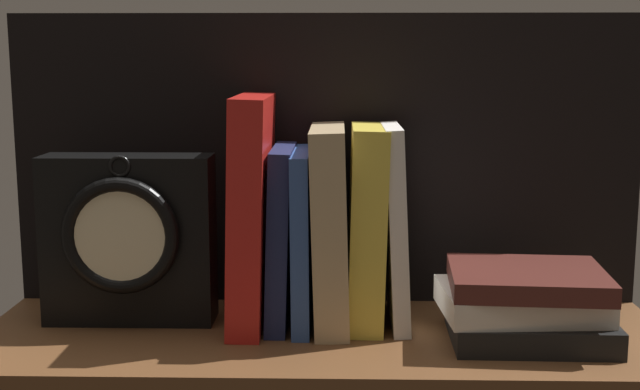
{
  "coord_description": "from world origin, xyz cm",
  "views": [
    {
      "loc": [
        1.62,
        -86.61,
        29.82
      ],
      "look_at": [
        -0.51,
        3.87,
        14.48
      ],
      "focal_mm": 46.78,
      "sensor_mm": 36.0,
      "label": 1
    }
  ],
  "objects_px": {
    "book_stack_side": "(526,304)",
    "book_yellow_seinlanguage": "(367,226)",
    "book_red_requiem": "(252,211)",
    "book_blue_modern": "(302,237)",
    "book_tan_shortstories": "(330,226)",
    "book_white_catcher": "(395,226)",
    "framed_clock": "(128,238)",
    "book_navy_bierce": "(281,236)"
  },
  "relations": [
    {
      "from": "book_tan_shortstories",
      "to": "book_stack_side",
      "type": "relative_size",
      "value": 1.23
    },
    {
      "from": "book_yellow_seinlanguage",
      "to": "book_white_catcher",
      "type": "distance_m",
      "value": 0.03
    },
    {
      "from": "book_tan_shortstories",
      "to": "book_yellow_seinlanguage",
      "type": "bearing_deg",
      "value": 0.0
    },
    {
      "from": "book_blue_modern",
      "to": "book_yellow_seinlanguage",
      "type": "relative_size",
      "value": 0.88
    },
    {
      "from": "book_red_requiem",
      "to": "book_tan_shortstories",
      "type": "height_order",
      "value": "book_red_requiem"
    },
    {
      "from": "framed_clock",
      "to": "book_red_requiem",
      "type": "bearing_deg",
      "value": 2.33
    },
    {
      "from": "book_blue_modern",
      "to": "book_white_catcher",
      "type": "xyz_separation_m",
      "value": [
        0.1,
        0.0,
        0.01
      ]
    },
    {
      "from": "book_navy_bierce",
      "to": "book_blue_modern",
      "type": "relative_size",
      "value": 1.02
    },
    {
      "from": "book_tan_shortstories",
      "to": "framed_clock",
      "type": "relative_size",
      "value": 1.14
    },
    {
      "from": "book_yellow_seinlanguage",
      "to": "book_white_catcher",
      "type": "bearing_deg",
      "value": 0.0
    },
    {
      "from": "book_navy_bierce",
      "to": "framed_clock",
      "type": "height_order",
      "value": "book_navy_bierce"
    },
    {
      "from": "book_red_requiem",
      "to": "framed_clock",
      "type": "distance_m",
      "value": 0.14
    },
    {
      "from": "book_red_requiem",
      "to": "book_white_catcher",
      "type": "height_order",
      "value": "book_red_requiem"
    },
    {
      "from": "book_yellow_seinlanguage",
      "to": "book_stack_side",
      "type": "relative_size",
      "value": 1.23
    },
    {
      "from": "book_blue_modern",
      "to": "book_yellow_seinlanguage",
      "type": "distance_m",
      "value": 0.07
    },
    {
      "from": "book_tan_shortstories",
      "to": "book_white_catcher",
      "type": "xyz_separation_m",
      "value": [
        0.07,
        0.0,
        0.0
      ]
    },
    {
      "from": "framed_clock",
      "to": "book_stack_side",
      "type": "xyz_separation_m",
      "value": [
        0.43,
        -0.05,
        -0.06
      ]
    },
    {
      "from": "book_red_requiem",
      "to": "book_stack_side",
      "type": "height_order",
      "value": "book_red_requiem"
    },
    {
      "from": "book_blue_modern",
      "to": "framed_clock",
      "type": "height_order",
      "value": "book_blue_modern"
    },
    {
      "from": "book_yellow_seinlanguage",
      "to": "book_navy_bierce",
      "type": "bearing_deg",
      "value": 180.0
    },
    {
      "from": "book_stack_side",
      "to": "framed_clock",
      "type": "bearing_deg",
      "value": 173.27
    },
    {
      "from": "book_stack_side",
      "to": "book_yellow_seinlanguage",
      "type": "bearing_deg",
      "value": 161.22
    },
    {
      "from": "book_blue_modern",
      "to": "book_tan_shortstories",
      "type": "relative_size",
      "value": 0.88
    },
    {
      "from": "book_tan_shortstories",
      "to": "book_stack_side",
      "type": "distance_m",
      "value": 0.23
    },
    {
      "from": "framed_clock",
      "to": "book_white_catcher",
      "type": "bearing_deg",
      "value": 1.08
    },
    {
      "from": "book_white_catcher",
      "to": "book_stack_side",
      "type": "height_order",
      "value": "book_white_catcher"
    },
    {
      "from": "book_yellow_seinlanguage",
      "to": "book_red_requiem",
      "type": "bearing_deg",
      "value": 180.0
    },
    {
      "from": "framed_clock",
      "to": "book_yellow_seinlanguage",
      "type": "bearing_deg",
      "value": 1.21
    },
    {
      "from": "book_blue_modern",
      "to": "book_tan_shortstories",
      "type": "distance_m",
      "value": 0.03
    },
    {
      "from": "book_tan_shortstories",
      "to": "book_stack_side",
      "type": "bearing_deg",
      "value": -15.28
    },
    {
      "from": "book_yellow_seinlanguage",
      "to": "book_white_catcher",
      "type": "relative_size",
      "value": 1.0
    },
    {
      "from": "book_red_requiem",
      "to": "book_blue_modern",
      "type": "distance_m",
      "value": 0.06
    },
    {
      "from": "book_navy_bierce",
      "to": "book_tan_shortstories",
      "type": "bearing_deg",
      "value": 0.0
    },
    {
      "from": "book_yellow_seinlanguage",
      "to": "framed_clock",
      "type": "xyz_separation_m",
      "value": [
        -0.27,
        -0.01,
        -0.01
      ]
    },
    {
      "from": "book_blue_modern",
      "to": "framed_clock",
      "type": "distance_m",
      "value": 0.19
    },
    {
      "from": "book_navy_bierce",
      "to": "framed_clock",
      "type": "relative_size",
      "value": 1.03
    },
    {
      "from": "book_red_requiem",
      "to": "book_navy_bierce",
      "type": "height_order",
      "value": "book_red_requiem"
    },
    {
      "from": "book_blue_modern",
      "to": "book_white_catcher",
      "type": "height_order",
      "value": "book_white_catcher"
    },
    {
      "from": "framed_clock",
      "to": "book_stack_side",
      "type": "height_order",
      "value": "framed_clock"
    },
    {
      "from": "book_stack_side",
      "to": "book_blue_modern",
      "type": "bearing_deg",
      "value": 166.63
    },
    {
      "from": "framed_clock",
      "to": "book_blue_modern",
      "type": "bearing_deg",
      "value": 1.65
    },
    {
      "from": "book_tan_shortstories",
      "to": "book_white_catcher",
      "type": "relative_size",
      "value": 0.99
    }
  ]
}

